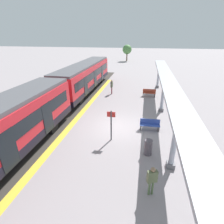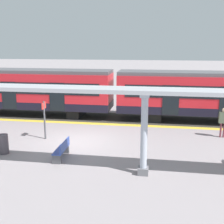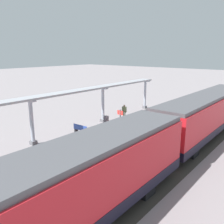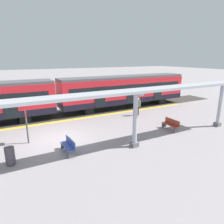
{
  "view_description": "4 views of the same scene",
  "coord_description": "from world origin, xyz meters",
  "views": [
    {
      "loc": [
        1.82,
        -12.13,
        6.75
      ],
      "look_at": [
        -0.36,
        -0.68,
        1.53
      ],
      "focal_mm": 27.9,
      "sensor_mm": 36.0,
      "label": 1
    },
    {
      "loc": [
        14.71,
        4.3,
        5.28
      ],
      "look_at": [
        -0.98,
        1.76,
        1.53
      ],
      "focal_mm": 45.91,
      "sensor_mm": 36.0,
      "label": 2
    },
    {
      "loc": [
        -11.79,
        13.23,
        6.75
      ],
      "look_at": [
        0.11,
        -1.26,
        2.1
      ],
      "focal_mm": 38.72,
      "sensor_mm": 36.0,
      "label": 3
    },
    {
      "loc": [
        13.17,
        -2.99,
        5.44
      ],
      "look_at": [
        0.15,
        4.07,
        1.4
      ],
      "focal_mm": 32.25,
      "sensor_mm": 36.0,
      "label": 4
    }
  ],
  "objects": [
    {
      "name": "passenger_by_the_benches",
      "position": [
        2.47,
        -6.12,
        0.98
      ],
      "size": [
        0.49,
        0.36,
        1.56
      ],
      "color": "#4F663F",
      "rests_on": "ground"
    },
    {
      "name": "passenger_waiting_near_edge",
      "position": [
        -2.07,
        8.1,
        1.09
      ],
      "size": [
        0.23,
        0.51,
        1.75
      ],
      "color": "brown",
      "rests_on": "ground"
    },
    {
      "name": "canopy_pillar_nearest",
      "position": [
        3.58,
        -11.85,
        1.75
      ],
      "size": [
        1.1,
        0.44,
        3.45
      ],
      "color": "slate",
      "rests_on": "ground"
    },
    {
      "name": "train_far_carriage",
      "position": [
        -5.62,
        8.82,
        1.83
      ],
      "size": [
        2.65,
        14.6,
        3.48
      ],
      "color": "red",
      "rests_on": "ground"
    },
    {
      "name": "ground_plane",
      "position": [
        0.0,
        0.0,
        0.0
      ],
      "size": [
        176.0,
        176.0,
        0.0
      ],
      "primitive_type": "plane",
      "color": "gray"
    },
    {
      "name": "platform_info_sign",
      "position": [
        -0.17,
        -1.98,
        1.33
      ],
      "size": [
        0.56,
        0.1,
        2.2
      ],
      "color": "#4C4C51",
      "rests_on": "ground"
    },
    {
      "name": "tactile_edge_strip",
      "position": [
        -3.78,
        0.0,
        0.0
      ],
      "size": [
        0.5,
        30.37,
        0.01
      ],
      "primitive_type": "cube",
      "color": "yellow",
      "rests_on": "ground"
    },
    {
      "name": "canopy_pillar_third",
      "position": [
        3.58,
        3.82,
        1.75
      ],
      "size": [
        1.1,
        0.44,
        3.45
      ],
      "color": "slate",
      "rests_on": "ground"
    },
    {
      "name": "trackbed",
      "position": [
        -5.63,
        0.0,
        0.0
      ],
      "size": [
        3.2,
        42.37,
        0.01
      ],
      "primitive_type": "cube",
      "color": "#38332D",
      "rests_on": "ground"
    },
    {
      "name": "canopy_pillar_second",
      "position": [
        3.58,
        -4.08,
        1.75
      ],
      "size": [
        1.1,
        0.44,
        3.45
      ],
      "color": "slate",
      "rests_on": "ground"
    },
    {
      "name": "canopy_beam",
      "position": [
        3.58,
        0.08,
        3.53
      ],
      "size": [
        1.2,
        24.67,
        0.16
      ],
      "primitive_type": "cube",
      "color": "#A8AAB2",
      "rests_on": "canopy_pillar_nearest"
    },
    {
      "name": "bench_mid_platform",
      "position": [
        2.47,
        -0.06,
        0.44
      ],
      "size": [
        1.51,
        0.49,
        0.86
      ],
      "color": "#2E489D",
      "rests_on": "ground"
    },
    {
      "name": "trash_bin",
      "position": [
        2.34,
        -3.14,
        0.49
      ],
      "size": [
        0.48,
        0.48,
        0.99
      ],
      "primitive_type": "cylinder",
      "color": "#4D464E",
      "rests_on": "ground"
    },
    {
      "name": "train_near_carriage",
      "position": [
        -5.62,
        -6.36,
        1.83
      ],
      "size": [
        2.65,
        14.6,
        3.48
      ],
      "color": "red",
      "rests_on": "ground"
    }
  ]
}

